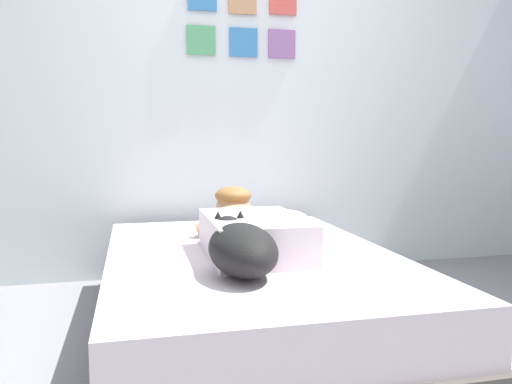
% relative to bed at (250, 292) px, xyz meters
% --- Properties ---
extents(ground_plane, '(12.97, 12.97, 0.00)m').
position_rel_bed_xyz_m(ground_plane, '(0.20, -0.51, -0.19)').
color(ground_plane, gray).
extents(back_wall, '(4.49, 0.12, 2.50)m').
position_rel_bed_xyz_m(back_wall, '(0.20, 1.14, 1.06)').
color(back_wall, silver).
rests_on(back_wall, ground).
extents(bed, '(1.34, 1.97, 0.39)m').
position_rel_bed_xyz_m(bed, '(0.00, 0.00, 0.00)').
color(bed, '#4C4742').
rests_on(bed, ground).
extents(pillow, '(0.52, 0.32, 0.11)m').
position_rel_bed_xyz_m(pillow, '(0.24, 0.63, 0.25)').
color(pillow, silver).
rests_on(pillow, bed).
extents(person_lying, '(0.43, 0.92, 0.27)m').
position_rel_bed_xyz_m(person_lying, '(0.00, 0.06, 0.30)').
color(person_lying, silver).
rests_on(person_lying, bed).
extents(dog, '(0.26, 0.57, 0.21)m').
position_rel_bed_xyz_m(dog, '(-0.12, -0.35, 0.30)').
color(dog, black).
rests_on(dog, bed).
extents(coffee_cup, '(0.12, 0.09, 0.07)m').
position_rel_bed_xyz_m(coffee_cup, '(0.11, 0.34, 0.23)').
color(coffee_cup, white).
rests_on(coffee_cup, bed).
extents(cell_phone, '(0.07, 0.14, 0.01)m').
position_rel_bed_xyz_m(cell_phone, '(0.02, -0.15, 0.20)').
color(cell_phone, black).
rests_on(cell_phone, bed).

